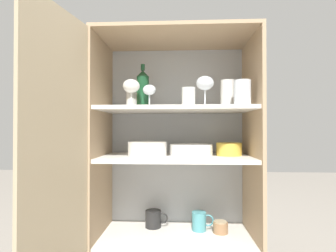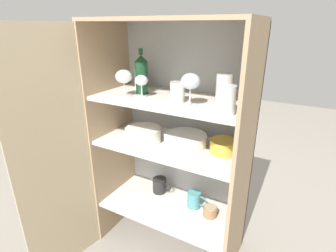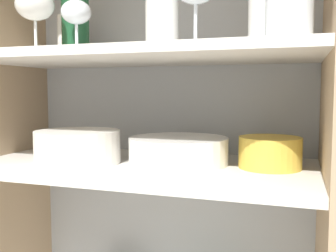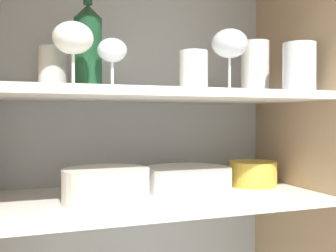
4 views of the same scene
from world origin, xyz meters
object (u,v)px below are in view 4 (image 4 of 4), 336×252
object	(u,v)px
wine_bottle	(88,47)
serving_bowl_small	(252,172)
mixing_bowl_large	(106,184)
plate_stack_white	(188,179)

from	to	relation	value
wine_bottle	serving_bowl_small	xyz separation A→B (m)	(0.47, 0.03, -0.33)
mixing_bowl_large	serving_bowl_small	xyz separation A→B (m)	(0.44, 0.08, -0.00)
mixing_bowl_large	serving_bowl_small	bearing A→B (deg)	10.33
plate_stack_white	serving_bowl_small	bearing A→B (deg)	4.58
mixing_bowl_large	plate_stack_white	bearing A→B (deg)	15.33
mixing_bowl_large	wine_bottle	bearing A→B (deg)	121.35
wine_bottle	plate_stack_white	distance (m)	0.43
wine_bottle	plate_stack_white	size ratio (longest dim) A/B	1.03
wine_bottle	serving_bowl_small	distance (m)	0.58
plate_stack_white	serving_bowl_small	size ratio (longest dim) A/B	1.69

